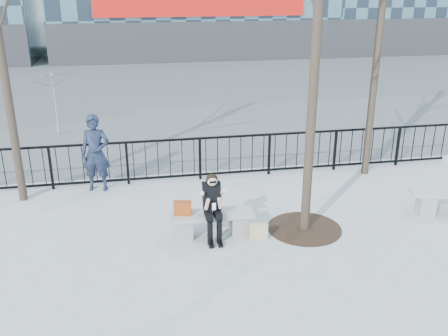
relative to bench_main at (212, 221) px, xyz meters
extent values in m
plane|color=#989893|center=(0.00, 0.00, -0.30)|extent=(120.00, 120.00, 0.00)
cube|color=#474747|center=(0.00, 15.00, -0.30)|extent=(60.00, 23.00, 0.01)
cube|color=black|center=(0.00, 3.00, 0.78)|extent=(14.00, 0.05, 0.05)
cube|color=black|center=(0.00, 3.00, -0.18)|extent=(14.00, 0.05, 0.05)
cube|color=#2D2D30|center=(3.00, 21.96, 0.90)|extent=(18.00, 0.08, 2.40)
cube|color=red|center=(3.00, 21.90, 2.90)|extent=(12.60, 0.12, 1.00)
cylinder|color=black|center=(1.90, -0.10, 3.45)|extent=(0.18, 0.18, 7.50)
cylinder|color=black|center=(-4.00, 2.50, 2.95)|extent=(0.18, 0.18, 6.50)
cylinder|color=black|center=(4.50, 2.60, 3.20)|extent=(0.18, 0.18, 7.00)
cylinder|color=black|center=(1.90, -0.10, -0.29)|extent=(1.50, 1.50, 0.02)
cube|color=slate|center=(-0.55, 0.00, -0.10)|extent=(0.32, 0.38, 0.40)
cube|color=slate|center=(0.55, 0.00, -0.10)|extent=(0.32, 0.38, 0.40)
cube|color=gray|center=(0.00, 0.00, 0.14)|extent=(1.65, 0.46, 0.09)
cube|color=slate|center=(4.69, 0.06, -0.09)|extent=(0.33, 0.39, 0.41)
cube|color=#923A11|center=(-0.56, 0.02, 0.33)|extent=(0.36, 0.22, 0.28)
cube|color=beige|center=(0.87, -0.34, -0.13)|extent=(0.36, 0.15, 0.33)
imported|color=black|center=(-2.31, 2.78, 0.63)|extent=(0.74, 0.55, 1.86)
imported|color=gold|center=(-3.80, 7.63, 0.75)|extent=(2.63, 2.66, 2.09)
camera|label=1|loc=(-1.39, -8.71, 4.47)|focal=40.00mm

